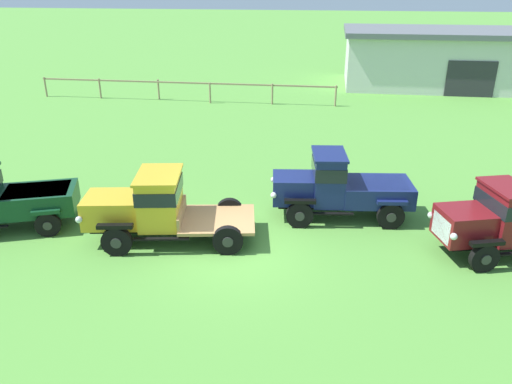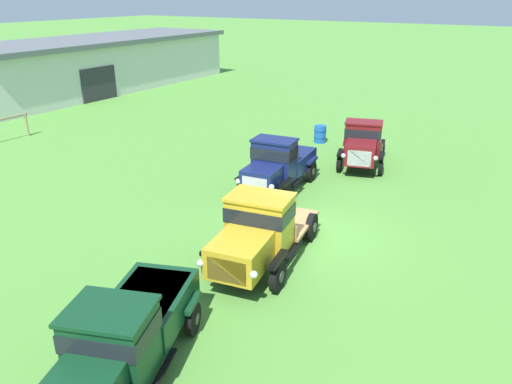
{
  "view_description": "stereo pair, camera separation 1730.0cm",
  "coord_description": "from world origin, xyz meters",
  "px_view_note": "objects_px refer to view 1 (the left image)",
  "views": [
    {
      "loc": [
        2.49,
        -12.69,
        7.54
      ],
      "look_at": [
        0.29,
        2.31,
        1.0
      ],
      "focal_mm": 35.0,
      "sensor_mm": 36.0,
      "label": 1
    },
    {
      "loc": [
        -13.55,
        -6.21,
        7.55
      ],
      "look_at": [
        0.29,
        2.31,
        1.0
      ],
      "focal_mm": 35.0,
      "sensor_mm": 36.0,
      "label": 2
    }
  ],
  "objects_px": {
    "farm_shed": "(511,59)",
    "vintage_truck_midrow_center": "(339,186)",
    "vintage_truck_far_side": "(498,220)",
    "vintage_truck_second_in_line": "(153,206)"
  },
  "relations": [
    {
      "from": "farm_shed",
      "to": "vintage_truck_far_side",
      "type": "bearing_deg",
      "value": -107.19
    },
    {
      "from": "vintage_truck_midrow_center",
      "to": "vintage_truck_far_side",
      "type": "xyz_separation_m",
      "value": [
        4.54,
        -1.85,
        -0.02
      ]
    },
    {
      "from": "vintage_truck_second_in_line",
      "to": "vintage_truck_far_side",
      "type": "relative_size",
      "value": 1.11
    },
    {
      "from": "farm_shed",
      "to": "vintage_truck_midrow_center",
      "type": "xyz_separation_m",
      "value": [
        -12.47,
        -23.8,
        -0.95
      ]
    },
    {
      "from": "vintage_truck_second_in_line",
      "to": "vintage_truck_far_side",
      "type": "height_order",
      "value": "vintage_truck_second_in_line"
    },
    {
      "from": "farm_shed",
      "to": "vintage_truck_midrow_center",
      "type": "distance_m",
      "value": 26.89
    },
    {
      "from": "vintage_truck_far_side",
      "to": "farm_shed",
      "type": "bearing_deg",
      "value": 72.81
    },
    {
      "from": "vintage_truck_second_in_line",
      "to": "vintage_truck_far_side",
      "type": "distance_m",
      "value": 10.17
    },
    {
      "from": "vintage_truck_midrow_center",
      "to": "vintage_truck_second_in_line",
      "type": "bearing_deg",
      "value": -156.31
    },
    {
      "from": "farm_shed",
      "to": "vintage_truck_far_side",
      "type": "height_order",
      "value": "farm_shed"
    }
  ]
}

